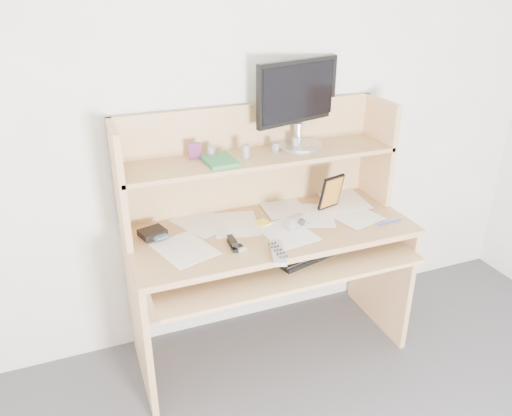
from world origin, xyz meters
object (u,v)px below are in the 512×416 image
object	(u,v)px
keyboard	(315,248)
game_case	(331,192)
desk	(265,231)
tv_remote	(278,253)
monitor	(298,101)

from	to	relation	value
keyboard	game_case	size ratio (longest dim) A/B	2.66
desk	tv_remote	size ratio (longest dim) A/B	6.88
desk	game_case	size ratio (longest dim) A/B	7.39
keyboard	desk	bearing A→B (deg)	115.55
game_case	desk	bearing A→B (deg)	164.82
game_case	keyboard	bearing A→B (deg)	-147.38
keyboard	tv_remote	world-z (taller)	tv_remote
desk	monitor	world-z (taller)	monitor
tv_remote	game_case	size ratio (longest dim) A/B	1.07
desk	game_case	xyz separation A→B (m)	(0.38, 0.00, 0.16)
monitor	game_case	bearing A→B (deg)	-62.61
monitor	tv_remote	bearing A→B (deg)	-138.58
tv_remote	monitor	distance (m)	0.80
keyboard	monitor	world-z (taller)	monitor
keyboard	tv_remote	size ratio (longest dim) A/B	2.48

